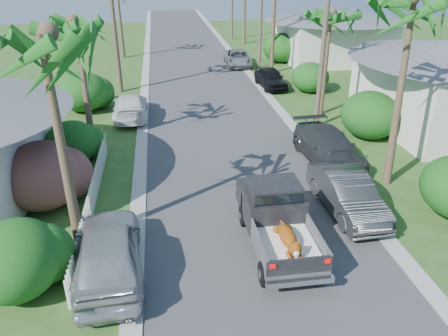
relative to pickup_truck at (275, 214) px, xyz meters
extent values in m
plane|color=#2C4F1D|center=(-0.43, -2.43, -1.01)|extent=(120.00, 120.00, 0.00)
cube|color=#38383A|center=(-0.43, 22.57, -1.00)|extent=(8.00, 100.00, 0.02)
cube|color=#A5A39E|center=(-4.73, 22.57, -0.98)|extent=(0.60, 100.00, 0.06)
cube|color=#A5A39E|center=(3.87, 22.57, -0.98)|extent=(0.60, 100.00, 0.06)
cylinder|color=black|center=(-0.85, -2.21, -0.63)|extent=(0.28, 0.76, 0.76)
cylinder|color=black|center=(0.85, -2.21, -0.63)|extent=(0.28, 0.76, 0.76)
cylinder|color=black|center=(-0.85, 1.04, -0.63)|extent=(0.28, 0.76, 0.76)
cylinder|color=black|center=(0.85, 1.04, -0.63)|extent=(0.28, 0.76, 0.76)
cube|color=slate|center=(0.00, -1.56, -0.39)|extent=(1.90, 2.40, 0.24)
cube|color=slate|center=(-0.92, -1.56, -0.01)|extent=(0.06, 2.40, 0.55)
cube|color=slate|center=(0.92, -1.56, -0.01)|extent=(0.06, 2.40, 0.55)
cube|color=black|center=(0.00, -2.73, -0.03)|extent=(1.92, 0.08, 0.52)
cube|color=silver|center=(0.00, -2.89, -0.46)|extent=(1.98, 0.18, 0.18)
cube|color=red|center=(-0.80, -2.78, 0.09)|extent=(0.18, 0.05, 0.14)
cube|color=red|center=(0.80, -2.78, 0.09)|extent=(0.18, 0.05, 0.14)
cube|color=black|center=(0.00, 0.29, 0.04)|extent=(1.94, 1.65, 1.10)
cube|color=black|center=(0.00, 0.29, 0.77)|extent=(1.70, 1.35, 0.55)
cube|color=black|center=(0.00, -0.38, 0.74)|extent=(1.60, 0.05, 0.45)
cube|color=black|center=(0.00, 1.54, -0.11)|extent=(1.94, 1.20, 0.80)
cube|color=white|center=(0.00, -1.56, -0.19)|extent=(1.70, 2.10, 0.16)
ellipsoid|color=orange|center=(0.00, -1.46, 0.11)|extent=(0.48, 1.25, 0.43)
sphere|color=orange|center=(0.00, -2.21, 0.19)|extent=(0.40, 0.40, 0.40)
ellipsoid|color=white|center=(0.00, -1.46, 0.01)|extent=(0.32, 0.86, 0.18)
imported|color=#2E3133|center=(3.17, 1.40, -0.26)|extent=(1.77, 4.61, 1.50)
imported|color=#2E3133|center=(4.07, 5.80, -0.26)|extent=(2.40, 5.31, 1.51)
imported|color=black|center=(4.57, 19.04, -0.29)|extent=(1.92, 4.29, 1.43)
imported|color=#9FA1A6|center=(3.43, 26.61, -0.34)|extent=(2.43, 4.89, 1.33)
imported|color=#ADB1B5|center=(-5.43, -1.07, -0.17)|extent=(2.36, 5.08, 1.69)
imported|color=white|center=(-5.43, 13.66, -0.30)|extent=(2.12, 4.96, 1.43)
cone|color=brown|center=(-6.63, 0.57, 2.49)|extent=(0.36, 0.71, 7.01)
cone|color=brown|center=(-7.23, 9.57, 2.09)|extent=(0.36, 0.61, 6.21)
cone|color=brown|center=(-6.43, 19.57, 2.99)|extent=(0.36, 0.36, 8.00)
cone|color=brown|center=(-6.93, 31.57, 2.24)|extent=(0.36, 0.75, 6.51)
cone|color=brown|center=(5.87, 3.57, 2.74)|extent=(0.36, 0.73, 7.51)
cone|color=brown|center=(6.17, 12.57, 1.99)|extent=(0.36, 0.54, 6.01)
cone|color=brown|center=(5.77, 23.57, 3.09)|extent=(0.36, 0.36, 8.20)
cone|color=brown|center=(6.07, 37.57, 2.39)|extent=(0.36, 0.63, 6.81)
ellipsoid|color=#113E13|center=(-7.93, -1.43, 0.09)|extent=(2.60, 2.86, 2.20)
ellipsoid|color=#BE1B50|center=(-8.23, 3.57, 0.29)|extent=(3.00, 3.30, 2.60)
ellipsoid|color=#113E13|center=(-7.83, 7.57, -0.01)|extent=(2.40, 2.64, 2.00)
ellipsoid|color=#113E13|center=(-8.43, 15.57, 0.19)|extent=(3.20, 3.52, 2.40)
ellipsoid|color=#113E13|center=(7.37, 8.57, 0.24)|extent=(3.00, 3.30, 2.50)
ellipsoid|color=#113E13|center=(7.07, 17.57, 0.04)|extent=(2.60, 2.86, 2.10)
ellipsoid|color=#113E13|center=(7.57, 27.57, 0.29)|extent=(3.20, 3.52, 2.60)
cube|color=white|center=(-6.43, 3.07, -0.51)|extent=(0.10, 11.00, 1.00)
cube|color=silver|center=(12.57, 27.57, 0.79)|extent=(9.00, 8.00, 3.60)
cone|color=#595B60|center=(12.57, 27.57, 3.09)|extent=(6.48, 6.48, 1.00)
cylinder|color=brown|center=(5.17, 10.57, 3.49)|extent=(0.26, 0.26, 9.00)
cylinder|color=brown|center=(5.17, 25.57, 3.49)|extent=(0.26, 0.26, 9.00)
camera|label=1|loc=(-3.55, -12.16, 7.80)|focal=35.00mm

